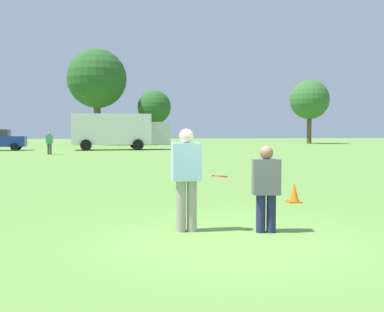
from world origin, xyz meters
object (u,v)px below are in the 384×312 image
object	(u,v)px
player_thrower	(186,174)
bystander_sideline_watcher	(49,142)
frisbee	(220,176)
traffic_cone	(294,193)
parked_car_center	(0,140)
box_truck	(119,130)
player_defender	(266,184)

from	to	relation	value
player_thrower	bystander_sideline_watcher	world-z (taller)	player_thrower
player_thrower	frisbee	size ratio (longest dim) A/B	6.38
frisbee	bystander_sideline_watcher	world-z (taller)	bystander_sideline_watcher
traffic_cone	parked_car_center	world-z (taller)	parked_car_center
bystander_sideline_watcher	box_truck	bearing A→B (deg)	56.85
frisbee	player_thrower	bearing A→B (deg)	175.54
player_thrower	frisbee	bearing A→B (deg)	-4.46
frisbee	traffic_cone	xyz separation A→B (m)	(2.45, 2.83, -0.71)
player_thrower	parked_car_center	distance (m)	36.48
player_defender	box_truck	distance (m)	34.76
traffic_cone	parked_car_center	distance (m)	34.94
bystander_sideline_watcher	player_defender	bearing A→B (deg)	-75.25
player_defender	frisbee	size ratio (longest dim) A/B	5.35
player_thrower	traffic_cone	size ratio (longest dim) A/B	3.63
parked_car_center	bystander_sideline_watcher	world-z (taller)	parked_car_center
frisbee	box_truck	xyz separation A→B (m)	(-1.44, 34.44, 0.82)
frisbee	box_truck	world-z (taller)	box_truck
player_thrower	bystander_sideline_watcher	distance (m)	27.45
player_thrower	parked_car_center	world-z (taller)	parked_car_center
box_truck	bystander_sideline_watcher	world-z (taller)	box_truck
box_truck	parked_car_center	bearing A→B (deg)	177.90
box_truck	bystander_sideline_watcher	size ratio (longest dim) A/B	5.43
player_thrower	player_defender	xyz separation A→B (m)	(1.31, -0.28, -0.17)
player_defender	box_truck	xyz separation A→B (m)	(-2.19, 34.68, 0.94)
player_defender	box_truck	bearing A→B (deg)	93.61
parked_car_center	traffic_cone	bearing A→B (deg)	-66.27
player_defender	parked_car_center	xyz separation A→B (m)	(-12.35, 35.05, 0.11)
traffic_cone	box_truck	size ratio (longest dim) A/B	0.06
traffic_cone	box_truck	xyz separation A→B (m)	(-3.90, 31.61, 1.52)
player_defender	frisbee	bearing A→B (deg)	162.14
player_defender	bystander_sideline_watcher	world-z (taller)	bystander_sideline_watcher
bystander_sideline_watcher	traffic_cone	bearing A→B (deg)	-69.79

